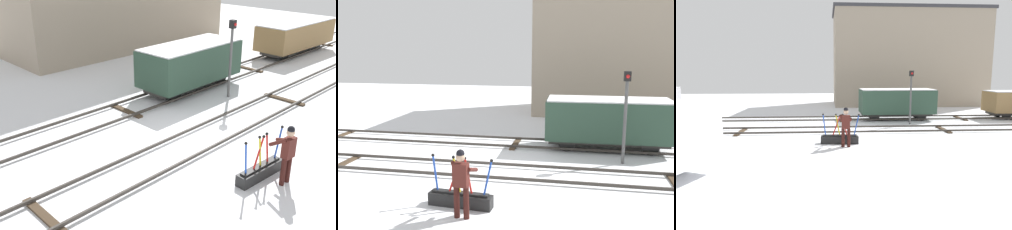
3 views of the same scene
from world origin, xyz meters
TOP-DOWN VIEW (x-y plane):
  - ground_plane at (0.00, 0.00)m, footprint 60.00×60.00m
  - track_main_line at (0.00, 0.00)m, footprint 44.00×1.94m
  - track_siding_near at (0.00, 3.99)m, footprint 44.00×1.94m
  - switch_lever_frame at (-0.39, -2.79)m, footprint 1.86×0.49m
  - rail_worker at (-0.14, -3.44)m, footprint 0.57×0.68m
  - signal_post at (4.44, 2.02)m, footprint 0.24×0.32m
  - freight_car_mid_siding at (4.00, 3.99)m, footprint 5.23×2.23m
  - freight_car_far_end at (13.98, 3.99)m, footprint 6.23×2.29m

SIDE VIEW (x-z plane):
  - ground_plane at x=0.00m, z-range 0.00..0.00m
  - track_siding_near at x=0.00m, z-range 0.02..0.20m
  - track_main_line at x=0.00m, z-range 0.02..0.20m
  - switch_lever_frame at x=-0.39m, z-range -0.47..0.98m
  - rail_worker at x=-0.14m, z-range 0.13..1.95m
  - freight_car_far_end at x=13.98m, z-range 0.18..2.21m
  - freight_car_mid_siding at x=4.00m, z-range 0.18..2.38m
  - signal_post at x=4.44m, z-range 0.42..3.90m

